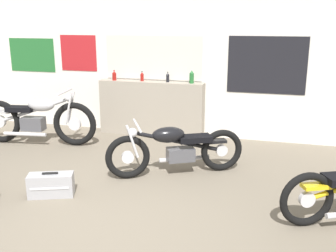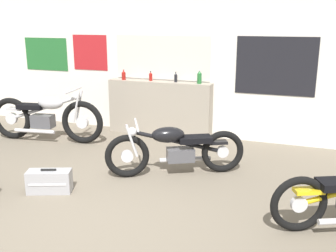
{
  "view_description": "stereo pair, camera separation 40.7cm",
  "coord_description": "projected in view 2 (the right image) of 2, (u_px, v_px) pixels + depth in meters",
  "views": [
    {
      "loc": [
        1.77,
        -3.39,
        2.13
      ],
      "look_at": [
        0.36,
        1.66,
        0.7
      ],
      "focal_mm": 42.0,
      "sensor_mm": 36.0,
      "label": 1
    },
    {
      "loc": [
        2.16,
        -3.27,
        2.13
      ],
      "look_at": [
        0.36,
        1.66,
        0.7
      ],
      "focal_mm": 42.0,
      "sensor_mm": 36.0,
      "label": 2
    }
  ],
  "objects": [
    {
      "name": "bottle_right_center",
      "position": [
        199.0,
        77.0,
        6.98
      ],
      "size": [
        0.08,
        0.08,
        0.25
      ],
      "color": "#23662D",
      "rests_on": "sill_counter"
    },
    {
      "name": "bottle_center",
      "position": [
        176.0,
        78.0,
        7.16
      ],
      "size": [
        0.06,
        0.06,
        0.19
      ],
      "color": "black",
      "rests_on": "sill_counter"
    },
    {
      "name": "bottle_leftmost",
      "position": [
        124.0,
        75.0,
        7.44
      ],
      "size": [
        0.08,
        0.08,
        0.19
      ],
      "color": "maroon",
      "rests_on": "sill_counter"
    },
    {
      "name": "bottle_left_center",
      "position": [
        151.0,
        76.0,
        7.32
      ],
      "size": [
        0.06,
        0.06,
        0.18
      ],
      "color": "maroon",
      "rests_on": "sill_counter"
    },
    {
      "name": "sill_counter",
      "position": [
        160.0,
        108.0,
        7.4
      ],
      "size": [
        1.99,
        0.28,
        1.02
      ],
      "color": "gray",
      "rests_on": "ground_plane"
    },
    {
      "name": "wall_back",
      "position": [
        186.0,
        60.0,
        7.18
      ],
      "size": [
        10.0,
        0.07,
        2.8
      ],
      "color": "silver",
      "rests_on": "ground_plane"
    },
    {
      "name": "ground_plane",
      "position": [
        84.0,
        224.0,
        4.23
      ],
      "size": [
        24.0,
        24.0,
        0.0
      ],
      "primitive_type": "plane",
      "color": "#706656"
    },
    {
      "name": "motorcycle_silver",
      "position": [
        46.0,
        117.0,
        7.0
      ],
      "size": [
        2.14,
        0.64,
        0.96
      ],
      "color": "black",
      "rests_on": "ground_plane"
    },
    {
      "name": "hard_case_silver",
      "position": [
        49.0,
        181.0,
        4.97
      ],
      "size": [
        0.59,
        0.4,
        0.31
      ],
      "color": "#9E9EA3",
      "rests_on": "ground_plane"
    },
    {
      "name": "motorcycle_black",
      "position": [
        176.0,
        149.0,
        5.48
      ],
      "size": [
        1.78,
        1.05,
        0.77
      ],
      "color": "black",
      "rests_on": "ground_plane"
    }
  ]
}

